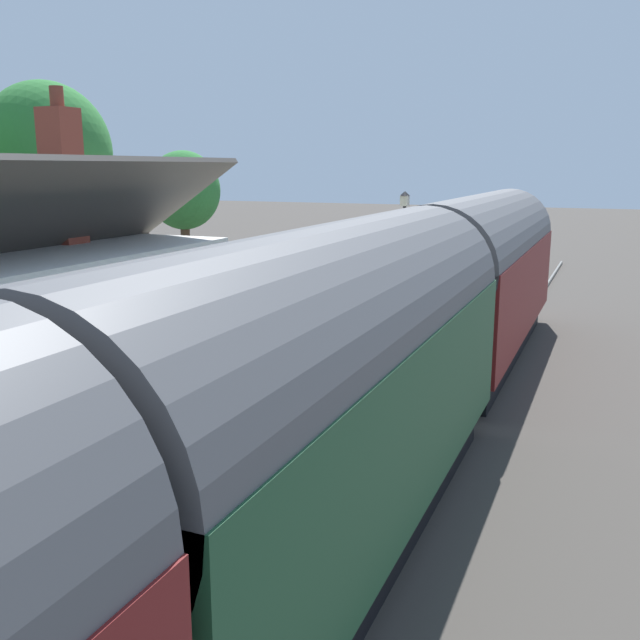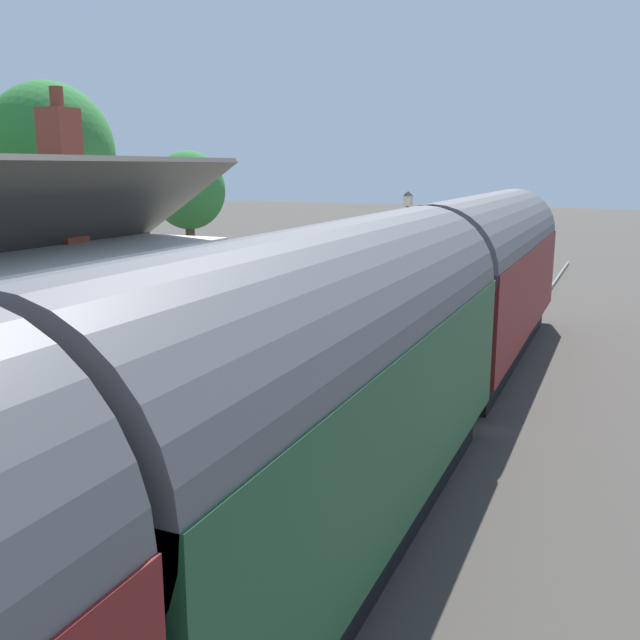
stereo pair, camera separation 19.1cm
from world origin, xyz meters
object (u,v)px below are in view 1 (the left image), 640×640
Objects in this scene: bench_mid_platform at (340,296)px; tree_far_right at (184,191)px; station_building at (2,331)px; planter_edge_near at (171,330)px; bench_by_lamp at (385,273)px; bench_platform_end at (285,323)px; planter_edge_far at (355,272)px; tree_distant at (47,155)px; planter_bench_right at (250,305)px; train at (340,377)px; lamp_post_platform at (404,225)px; station_sign_board at (368,285)px; planter_corner_building at (220,335)px.

bench_mid_platform is 0.25× the size of tree_far_right.
station_building is 5.56m from planter_edge_near.
bench_platform_end is (-8.90, -0.27, 0.00)m from bench_by_lamp.
bench_platform_end is 9.46m from planter_edge_far.
bench_mid_platform is at bearing -178.38° from bench_by_lamp.
tree_distant is (-10.32, 4.56, 4.11)m from planter_edge_far.
planter_edge_far is at bearing -6.13° from planter_bench_right.
train is 21.97× the size of bench_by_lamp.
lamp_post_platform is (3.55, -3.53, 2.14)m from planter_bench_right.
train is 4.33× the size of tree_distant.
train is 16.82m from planter_edge_far.
tree_far_right is (1.07, 8.11, 2.82)m from planter_edge_far.
planter_edge_far is at bearing 40.24° from lamp_post_platform.
tree_distant is (-9.89, 5.87, 4.02)m from bench_by_lamp.
station_sign_board is at bearing -157.61° from planter_edge_far.
station_building reaches higher than planter_corner_building.
tree_distant is at bearing 132.22° from planter_bench_right.
planter_corner_building is at bearing 131.36° from bench_platform_end.
lamp_post_platform is 4.17m from station_sign_board.
station_building is at bearing 173.75° from bench_by_lamp.
station_building is 12.05× the size of planter_corner_building.
bench_platform_end is 0.90× the size of station_sign_board.
planter_bench_right is (2.47, 2.32, -0.17)m from bench_platform_end.
bench_platform_end is 14.48m from tree_far_right.
train reaches higher than planter_edge_near.
bench_platform_end is 0.20× the size of tree_distant.
planter_corner_building is at bearing -90.74° from tree_distant.
lamp_post_platform is 2.22× the size of station_sign_board.
lamp_post_platform is at bearing 2.94° from station_sign_board.
planter_edge_far is 7.91m from station_sign_board.
station_sign_board reaches higher than bench_platform_end.
train is at bearing -167.55° from lamp_post_platform.
tree_distant is (0.06, 4.94, 4.18)m from planter_corner_building.
train is 7.69m from bench_platform_end.
tree_distant reaches higher than station_building.
planter_bench_right is (-1.56, 2.19, -0.17)m from bench_mid_platform.
tree_far_right reaches higher than planter_edge_far.
train is at bearing -141.06° from tree_far_right.
planter_edge_far is at bearing 71.99° from bench_by_lamp.
tree_far_right reaches higher than planter_corner_building.
tree_distant is at bearing 61.37° from train.
planter_bench_right is at bearing 125.45° from bench_mid_platform.
planter_edge_near is at bearing 178.39° from planter_bench_right.
station_sign_board is at bearing -21.16° from station_building.
planter_corner_building is 1.25m from planter_edge_near.
tree_far_right reaches higher than station_sign_board.
tree_distant is at bearing 99.20° from bench_platform_end.
planter_bench_right is (-6.85, 0.74, -0.07)m from planter_edge_far.
planter_edge_far is 0.14× the size of tree_far_right.
train reaches higher than station_sign_board.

